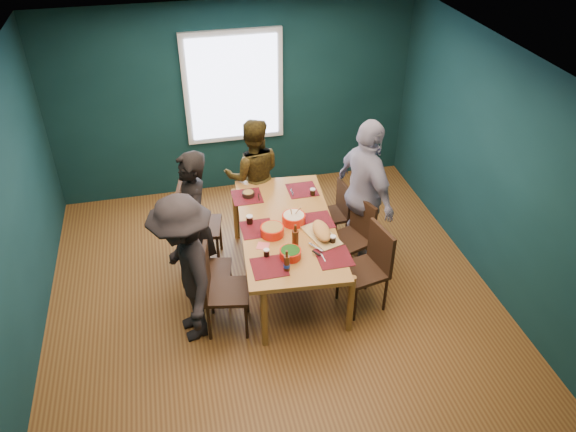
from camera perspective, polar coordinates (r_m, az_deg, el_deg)
name	(u,v)px	position (r m, az deg, el deg)	size (l,w,h in m)	color
room	(265,181)	(5.93, -2.32, 3.55)	(5.01, 5.01, 2.71)	brown
dining_table	(287,230)	(6.31, -0.07, -1.46)	(1.21, 2.15, 0.79)	#A06D30
chair_left_far	(192,220)	(6.76, -9.74, -0.39)	(0.55, 0.55, 1.04)	black
chair_left_mid	(206,264)	(6.25, -8.35, -4.85)	(0.45, 0.45, 0.84)	black
chair_left_near	(217,285)	(5.84, -7.19, -6.95)	(0.53, 0.53, 1.00)	black
chair_right_far	(336,209)	(7.08, 4.92, 0.72)	(0.41, 0.41, 0.84)	black
chair_right_mid	(355,232)	(6.61, 6.86, -1.57)	(0.55, 0.55, 0.95)	black
chair_right_near	(371,262)	(6.14, 8.44, -4.65)	(0.53, 0.53, 0.99)	black
person_far_left	(194,223)	(6.26, -9.53, -0.72)	(0.63, 0.41, 1.72)	black
person_back	(253,176)	(7.21, -3.53, 4.12)	(0.75, 0.59, 1.55)	black
person_right	(365,194)	(6.60, 7.87, 2.23)	(1.08, 0.45, 1.85)	white
person_near_left	(185,270)	(5.66, -10.38, -5.45)	(1.08, 0.62, 1.68)	black
bowl_salad	(272,230)	(6.08, -1.61, -1.48)	(0.26, 0.26, 0.11)	red
bowl_dumpling	(294,218)	(6.26, 0.58, -0.25)	(0.26, 0.26, 0.25)	red
bowl_herbs	(290,253)	(5.77, 0.24, -3.82)	(0.23, 0.23, 0.10)	red
cutting_board	(322,232)	(6.06, 3.42, -1.64)	(0.38, 0.63, 0.13)	tan
small_bowl	(248,194)	(6.75, -4.05, 2.25)	(0.15, 0.15, 0.06)	black
beer_bottle_a	(287,263)	(5.59, -0.13, -4.82)	(0.07, 0.07, 0.24)	#411C0B
beer_bottle_b	(295,238)	(5.89, 0.75, -2.27)	(0.07, 0.07, 0.28)	#411C0B
cola_glass_a	(266,253)	(5.80, -2.20, -3.73)	(0.06, 0.06, 0.09)	black
cola_glass_b	(333,239)	(5.98, 4.57, -2.38)	(0.07, 0.07, 0.09)	black
cola_glass_c	(313,192)	(6.75, 2.52, 2.48)	(0.07, 0.07, 0.09)	black
cola_glass_d	(250,219)	(6.27, -3.93, -0.34)	(0.08, 0.08, 0.11)	black
napkin_a	(317,217)	(6.40, 2.99, -0.10)	(0.12, 0.12, 0.00)	#E05E64
napkin_b	(263,246)	(5.96, -2.55, -3.05)	(0.13, 0.13, 0.00)	#E05E64
napkin_c	(336,262)	(5.77, 4.89, -4.63)	(0.15, 0.15, 0.00)	#E05E64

